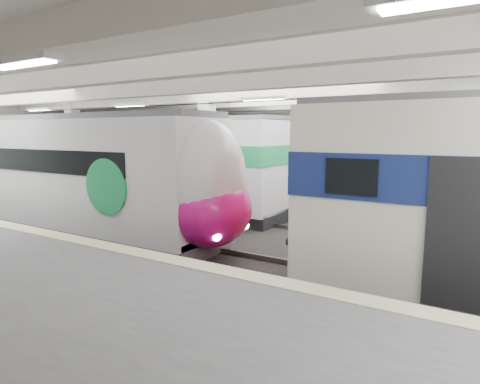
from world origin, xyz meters
The scene contains 3 objects.
station_hall centered at (0.00, -1.74, 3.24)m, with size 36.00×24.00×5.75m.
modern_emu centered at (-5.94, 0.00, 2.21)m, with size 13.98×2.89×4.50m.
far_train centered at (-8.00, 5.50, 2.34)m, with size 14.39×3.64×4.54m.
Camera 1 is at (6.14, -9.73, 3.86)m, focal length 30.00 mm.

